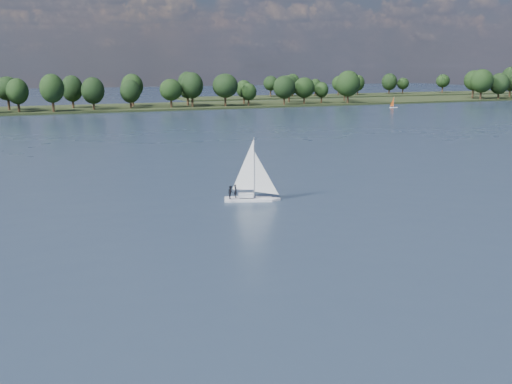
{
  "coord_description": "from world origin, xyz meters",
  "views": [
    {
      "loc": [
        -28.44,
        -24.05,
        16.95
      ],
      "look_at": [
        -3.01,
        35.94,
        2.5
      ],
      "focal_mm": 40.0,
      "sensor_mm": 36.0,
      "label": 1
    }
  ],
  "objects": [
    {
      "name": "ground",
      "position": [
        0.0,
        100.0,
        0.0
      ],
      "size": [
        700.0,
        700.0,
        0.0
      ],
      "primitive_type": "plane",
      "color": "#233342",
      "rests_on": "ground"
    },
    {
      "name": "sailboat",
      "position": [
        -1.5,
        41.88,
        2.4
      ],
      "size": [
        6.76,
        3.99,
        8.59
      ],
      "rotation": [
        0.0,
        0.0,
        -0.36
      ],
      "color": "silver",
      "rests_on": "ground"
    },
    {
      "name": "far_shore_back",
      "position": [
        160.0,
        260.0,
        0.0
      ],
      "size": [
        220.0,
        30.0,
        1.4
      ],
      "primitive_type": "cube",
      "color": "black",
      "rests_on": "ground"
    },
    {
      "name": "dinghy_orange",
      "position": [
        117.24,
        173.14,
        1.17
      ],
      "size": [
        3.23,
        1.58,
        4.97
      ],
      "rotation": [
        0.0,
        0.0,
        -0.12
      ],
      "color": "white",
      "rests_on": "ground"
    },
    {
      "name": "far_shore",
      "position": [
        0.0,
        212.0,
        0.0
      ],
      "size": [
        660.0,
        40.0,
        1.5
      ],
      "primitive_type": "cube",
      "color": "black",
      "rests_on": "ground"
    },
    {
      "name": "treeline",
      "position": [
        -6.43,
        207.66,
        8.11
      ],
      "size": [
        562.86,
        73.67,
        18.35
      ],
      "color": "black",
      "rests_on": "ground"
    }
  ]
}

